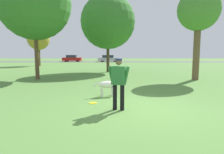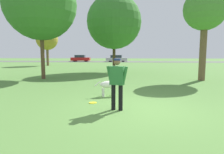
% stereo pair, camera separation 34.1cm
% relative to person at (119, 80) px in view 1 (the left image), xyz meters
% --- Properties ---
extents(ground_plane, '(120.00, 120.00, 0.00)m').
position_rel_person_xyz_m(ground_plane, '(0.72, 0.12, -0.93)').
color(ground_plane, '#56843D').
extents(far_road_strip, '(120.00, 6.00, 0.01)m').
position_rel_person_xyz_m(far_road_strip, '(0.72, 34.50, -0.92)').
color(far_road_strip, '#5B5B59').
rests_on(far_road_strip, ground_plane).
extents(person, '(0.68, 0.32, 1.58)m').
position_rel_person_xyz_m(person, '(0.00, 0.00, 0.00)').
color(person, black).
rests_on(person, ground_plane).
extents(dog, '(1.07, 0.53, 0.66)m').
position_rel_person_xyz_m(dog, '(-0.38, 1.99, -0.47)').
color(dog, silver).
rests_on(dog, ground_plane).
extents(frisbee, '(0.28, 0.28, 0.02)m').
position_rel_person_xyz_m(frisbee, '(-0.88, 0.81, -0.92)').
color(frisbee, yellow).
rests_on(frisbee, ground_plane).
extents(tree_near_right, '(2.62, 2.62, 5.75)m').
position_rel_person_xyz_m(tree_near_right, '(5.11, 7.08, 3.43)').
color(tree_near_right, brown).
rests_on(tree_near_right, ground_plane).
extents(tree_near_left, '(4.68, 4.68, 7.25)m').
position_rel_person_xyz_m(tree_near_left, '(-5.31, 7.15, 3.98)').
color(tree_near_left, brown).
rests_on(tree_near_left, ground_plane).
extents(tree_mid_center, '(4.87, 4.87, 6.96)m').
position_rel_person_xyz_m(tree_mid_center, '(-0.81, 12.32, 3.59)').
color(tree_mid_center, '#4C3826').
rests_on(tree_mid_center, ground_plane).
extents(tree_far_left, '(2.97, 2.97, 5.12)m').
position_rel_person_xyz_m(tree_far_left, '(-10.55, 21.15, 2.68)').
color(tree_far_left, brown).
rests_on(tree_far_left, ground_plane).
extents(parked_car_red, '(3.87, 1.91, 1.35)m').
position_rel_person_xyz_m(parked_car_red, '(-9.01, 34.63, -0.27)').
color(parked_car_red, red).
rests_on(parked_car_red, ground_plane).
extents(parked_car_silver, '(4.29, 1.85, 1.34)m').
position_rel_person_xyz_m(parked_car_silver, '(-1.54, 34.17, -0.27)').
color(parked_car_silver, '#B7B7BC').
rests_on(parked_car_silver, ground_plane).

